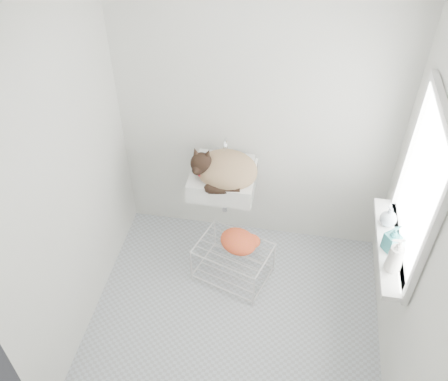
% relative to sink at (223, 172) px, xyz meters
% --- Properties ---
extents(floor, '(2.20, 2.00, 0.02)m').
position_rel_sink_xyz_m(floor, '(0.22, -0.74, -0.85)').
color(floor, '#B0B8C1').
rests_on(floor, ground).
extents(back_wall, '(2.20, 0.02, 2.50)m').
position_rel_sink_xyz_m(back_wall, '(0.22, 0.26, 0.40)').
color(back_wall, silver).
rests_on(back_wall, ground).
extents(right_wall, '(0.02, 2.00, 2.50)m').
position_rel_sink_xyz_m(right_wall, '(1.32, -0.74, 0.40)').
color(right_wall, silver).
rests_on(right_wall, ground).
extents(left_wall, '(0.02, 2.00, 2.50)m').
position_rel_sink_xyz_m(left_wall, '(-0.88, -0.74, 0.40)').
color(left_wall, silver).
rests_on(left_wall, ground).
extents(window_glass, '(0.01, 0.80, 1.00)m').
position_rel_sink_xyz_m(window_glass, '(1.30, -0.54, 0.50)').
color(window_glass, white).
rests_on(window_glass, right_wall).
extents(window_frame, '(0.04, 0.90, 1.10)m').
position_rel_sink_xyz_m(window_frame, '(1.29, -0.54, 0.50)').
color(window_frame, white).
rests_on(window_frame, right_wall).
extents(windowsill, '(0.16, 0.88, 0.04)m').
position_rel_sink_xyz_m(windowsill, '(1.23, -0.54, -0.02)').
color(windowsill, white).
rests_on(windowsill, right_wall).
extents(sink, '(0.50, 0.44, 0.20)m').
position_rel_sink_xyz_m(sink, '(0.00, 0.00, 0.00)').
color(sink, white).
rests_on(sink, back_wall).
extents(faucet, '(0.18, 0.13, 0.18)m').
position_rel_sink_xyz_m(faucet, '(0.00, 0.18, 0.14)').
color(faucet, silver).
rests_on(faucet, sink).
extents(cat, '(0.52, 0.45, 0.31)m').
position_rel_sink_xyz_m(cat, '(0.01, -0.02, 0.04)').
color(cat, tan).
rests_on(cat, sink).
extents(wire_rack, '(0.66, 0.56, 0.34)m').
position_rel_sink_xyz_m(wire_rack, '(0.14, -0.31, -0.70)').
color(wire_rack, silver).
rests_on(wire_rack, floor).
extents(towel, '(0.38, 0.35, 0.13)m').
position_rel_sink_xyz_m(towel, '(0.17, -0.29, -0.48)').
color(towel, '#D96D00').
rests_on(towel, wire_rack).
extents(bottle_a, '(0.10, 0.10, 0.23)m').
position_rel_sink_xyz_m(bottle_a, '(1.22, -0.76, 0.00)').
color(bottle_a, white).
rests_on(bottle_a, windowsill).
extents(bottle_b, '(0.12, 0.12, 0.20)m').
position_rel_sink_xyz_m(bottle_b, '(1.22, -0.59, 0.00)').
color(bottle_b, teal).
rests_on(bottle_b, windowsill).
extents(bottle_c, '(0.16, 0.16, 0.15)m').
position_rel_sink_xyz_m(bottle_c, '(1.22, -0.36, 0.00)').
color(bottle_c, silver).
rests_on(bottle_c, windowsill).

